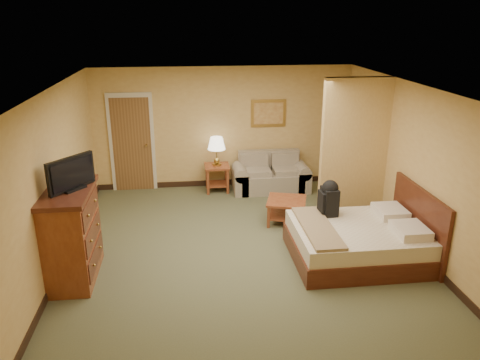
{
  "coord_description": "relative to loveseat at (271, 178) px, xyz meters",
  "views": [
    {
      "loc": [
        -0.84,
        -6.8,
        3.59
      ],
      "look_at": [
        0.06,
        0.6,
        0.95
      ],
      "focal_mm": 35.0,
      "sensor_mm": 36.0,
      "label": 1
    }
  ],
  "objects": [
    {
      "name": "floor",
      "position": [
        -0.97,
        -2.57,
        -0.27
      ],
      "size": [
        6.0,
        6.0,
        0.0
      ],
      "primitive_type": "plane",
      "color": "#525537",
      "rests_on": "ground"
    },
    {
      "name": "ceiling",
      "position": [
        -0.97,
        -2.57,
        2.33
      ],
      "size": [
        6.0,
        6.0,
        0.0
      ],
      "primitive_type": "plane",
      "rotation": [
        3.14,
        0.0,
        0.0
      ],
      "color": "white",
      "rests_on": "back_wall"
    },
    {
      "name": "back_wall",
      "position": [
        -0.97,
        0.43,
        1.03
      ],
      "size": [
        5.5,
        0.02,
        2.6
      ],
      "primitive_type": "cube",
      "color": "tan",
      "rests_on": "floor"
    },
    {
      "name": "left_wall",
      "position": [
        -3.72,
        -2.57,
        1.03
      ],
      "size": [
        0.02,
        6.0,
        2.6
      ],
      "primitive_type": "cube",
      "color": "tan",
      "rests_on": "floor"
    },
    {
      "name": "right_wall",
      "position": [
        1.78,
        -2.57,
        1.03
      ],
      "size": [
        0.02,
        6.0,
        2.6
      ],
      "primitive_type": "cube",
      "color": "tan",
      "rests_on": "floor"
    },
    {
      "name": "partition",
      "position": [
        1.18,
        -1.65,
        1.03
      ],
      "size": [
        1.2,
        0.15,
        2.6
      ],
      "primitive_type": "cube",
      "color": "tan",
      "rests_on": "floor"
    },
    {
      "name": "door",
      "position": [
        -2.92,
        0.39,
        0.77
      ],
      "size": [
        0.94,
        0.16,
        2.1
      ],
      "color": "beige",
      "rests_on": "floor"
    },
    {
      "name": "baseboard",
      "position": [
        -0.97,
        0.42,
        -0.21
      ],
      "size": [
        5.5,
        0.02,
        0.12
      ],
      "primitive_type": "cube",
      "color": "black",
      "rests_on": "floor"
    },
    {
      "name": "loveseat",
      "position": [
        0.0,
        0.0,
        0.0
      ],
      "size": [
        1.63,
        0.76,
        0.82
      ],
      "color": "gray",
      "rests_on": "floor"
    },
    {
      "name": "side_table",
      "position": [
        -1.15,
        0.08,
        0.11
      ],
      "size": [
        0.52,
        0.52,
        0.57
      ],
      "color": "brown",
      "rests_on": "floor"
    },
    {
      "name": "table_lamp",
      "position": [
        -1.15,
        0.08,
        0.77
      ],
      "size": [
        0.37,
        0.37,
        0.62
      ],
      "color": "#AC8D3F",
      "rests_on": "side_table"
    },
    {
      "name": "coffee_table",
      "position": [
        -0.02,
        -1.7,
        0.05
      ],
      "size": [
        0.85,
        0.85,
        0.44
      ],
      "rotation": [
        0.0,
        0.0,
        -0.29
      ],
      "color": "brown",
      "rests_on": "floor"
    },
    {
      "name": "wall_picture",
      "position": [
        -0.0,
        0.4,
        1.33
      ],
      "size": [
        0.75,
        0.04,
        0.59
      ],
      "color": "#B78E3F",
      "rests_on": "back_wall"
    },
    {
      "name": "dresser",
      "position": [
        -3.44,
        -3.2,
        0.41
      ],
      "size": [
        0.66,
        1.26,
        1.35
      ],
      "color": "brown",
      "rests_on": "floor"
    },
    {
      "name": "tv",
      "position": [
        -3.34,
        -3.2,
        1.3
      ],
      "size": [
        0.5,
        0.63,
        0.46
      ],
      "rotation": [
        0.0,
        0.0,
        -0.66
      ],
      "color": "black",
      "rests_on": "dresser"
    },
    {
      "name": "bed",
      "position": [
        0.85,
        -3.15,
        0.03
      ],
      "size": [
        2.0,
        1.7,
        1.1
      ],
      "color": "#441B10",
      "rests_on": "floor"
    },
    {
      "name": "backpack",
      "position": [
        0.46,
        -2.63,
        0.58
      ],
      "size": [
        0.27,
        0.34,
        0.58
      ],
      "rotation": [
        0.0,
        0.0,
        0.05
      ],
      "color": "black",
      "rests_on": "bed"
    }
  ]
}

